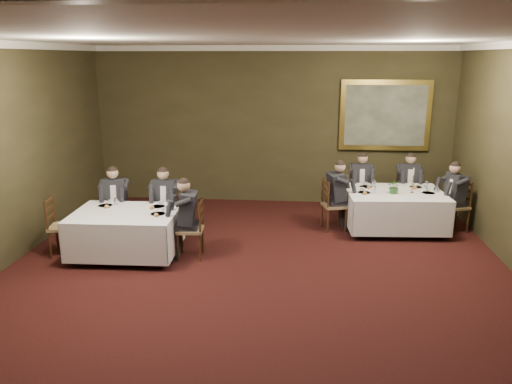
# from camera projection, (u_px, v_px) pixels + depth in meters

# --- Properties ---
(ground) EXTENTS (10.00, 10.00, 0.00)m
(ground) POSITION_uv_depth(u_px,v_px,m) (250.00, 301.00, 6.88)
(ground) COLOR black
(ground) RESTS_ON ground
(ceiling) EXTENTS (8.00, 10.00, 0.10)m
(ceiling) POSITION_uv_depth(u_px,v_px,m) (250.00, 36.00, 5.96)
(ceiling) COLOR silver
(ceiling) RESTS_ON back_wall
(back_wall) EXTENTS (8.00, 0.10, 3.50)m
(back_wall) POSITION_uv_depth(u_px,v_px,m) (272.00, 126.00, 11.23)
(back_wall) COLOR #302C18
(back_wall) RESTS_ON ground
(crown_molding) EXTENTS (8.00, 10.00, 0.12)m
(crown_molding) POSITION_uv_depth(u_px,v_px,m) (250.00, 41.00, 5.98)
(crown_molding) COLOR white
(crown_molding) RESTS_ON back_wall
(table_main) EXTENTS (1.92, 1.51, 0.67)m
(table_main) POSITION_uv_depth(u_px,v_px,m) (394.00, 208.00, 9.60)
(table_main) COLOR black
(table_main) RESTS_ON ground
(table_second) EXTENTS (1.77, 1.36, 0.67)m
(table_second) POSITION_uv_depth(u_px,v_px,m) (126.00, 230.00, 8.35)
(table_second) COLOR black
(table_second) RESTS_ON ground
(chair_main_backleft) EXTENTS (0.46, 0.44, 1.00)m
(chair_main_backleft) POSITION_uv_depth(u_px,v_px,m) (359.00, 202.00, 10.57)
(chair_main_backleft) COLOR olive
(chair_main_backleft) RESTS_ON ground
(diner_main_backleft) EXTENTS (0.43, 0.50, 1.35)m
(diner_main_backleft) POSITION_uv_depth(u_px,v_px,m) (360.00, 192.00, 10.50)
(diner_main_backleft) COLOR black
(diner_main_backleft) RESTS_ON chair_main_backleft
(chair_main_backright) EXTENTS (0.45, 0.43, 1.00)m
(chair_main_backright) POSITION_uv_depth(u_px,v_px,m) (406.00, 202.00, 10.55)
(chair_main_backright) COLOR olive
(chair_main_backright) RESTS_ON ground
(diner_main_backright) EXTENTS (0.42, 0.49, 1.35)m
(diner_main_backright) POSITION_uv_depth(u_px,v_px,m) (407.00, 192.00, 10.48)
(diner_main_backright) COLOR black
(diner_main_backright) RESTS_ON chair_main_backright
(chair_main_endleft) EXTENTS (0.52, 0.53, 1.00)m
(chair_main_endleft) POSITION_uv_depth(u_px,v_px,m) (333.00, 215.00, 9.67)
(chair_main_endleft) COLOR olive
(chair_main_endleft) RESTS_ON ground
(diner_main_endleft) EXTENTS (0.57, 0.51, 1.35)m
(diner_main_endleft) POSITION_uv_depth(u_px,v_px,m) (334.00, 204.00, 9.62)
(diner_main_endleft) COLOR black
(diner_main_endleft) RESTS_ON chair_main_endleft
(chair_main_endright) EXTENTS (0.53, 0.54, 1.00)m
(chair_main_endright) POSITION_uv_depth(u_px,v_px,m) (454.00, 216.00, 9.62)
(chair_main_endright) COLOR olive
(chair_main_endright) RESTS_ON ground
(diner_main_endright) EXTENTS (0.58, 0.52, 1.35)m
(diner_main_endright) POSITION_uv_depth(u_px,v_px,m) (455.00, 205.00, 9.56)
(diner_main_endright) COLOR black
(diner_main_endright) RESTS_ON chair_main_endright
(chair_sec_backleft) EXTENTS (0.51, 0.49, 1.00)m
(chair_sec_backleft) POSITION_uv_depth(u_px,v_px,m) (117.00, 222.00, 9.28)
(chair_sec_backleft) COLOR olive
(chair_sec_backleft) RESTS_ON ground
(diner_sec_backleft) EXTENTS (0.48, 0.54, 1.35)m
(diner_sec_backleft) POSITION_uv_depth(u_px,v_px,m) (116.00, 210.00, 9.21)
(diner_sec_backleft) COLOR black
(diner_sec_backleft) RESTS_ON chair_sec_backleft
(chair_sec_backright) EXTENTS (0.46, 0.44, 1.00)m
(chair_sec_backright) POSITION_uv_depth(u_px,v_px,m) (167.00, 223.00, 9.23)
(chair_sec_backright) COLOR olive
(chair_sec_backright) RESTS_ON ground
(diner_sec_backright) EXTENTS (0.43, 0.50, 1.35)m
(diner_sec_backright) POSITION_uv_depth(u_px,v_px,m) (166.00, 211.00, 9.16)
(diner_sec_backright) COLOR black
(diner_sec_backright) RESTS_ON chair_sec_backright
(chair_sec_endright) EXTENTS (0.45, 0.47, 1.00)m
(chair_sec_endright) POSITION_uv_depth(u_px,v_px,m) (191.00, 241.00, 8.33)
(chair_sec_endright) COLOR olive
(chair_sec_endright) RESTS_ON ground
(diner_sec_endright) EXTENTS (0.51, 0.44, 1.35)m
(diner_sec_endright) POSITION_uv_depth(u_px,v_px,m) (190.00, 228.00, 8.27)
(diner_sec_endright) COLOR black
(diner_sec_endright) RESTS_ON chair_sec_endright
(chair_sec_endleft) EXTENTS (0.48, 0.50, 1.00)m
(chair_sec_endleft) POSITION_uv_depth(u_px,v_px,m) (64.00, 238.00, 8.46)
(chair_sec_endleft) COLOR olive
(chair_sec_endleft) RESTS_ON ground
(centerpiece) EXTENTS (0.32, 0.30, 0.29)m
(centerpiece) POSITION_uv_depth(u_px,v_px,m) (395.00, 186.00, 9.36)
(centerpiece) COLOR #2D5926
(centerpiece) RESTS_ON table_main
(candlestick) EXTENTS (0.07, 0.07, 0.50)m
(candlestick) POSITION_uv_depth(u_px,v_px,m) (413.00, 183.00, 9.40)
(candlestick) COLOR #B48237
(candlestick) RESTS_ON table_main
(place_setting_table_main) EXTENTS (0.33, 0.31, 0.14)m
(place_setting_table_main) POSITION_uv_depth(u_px,v_px,m) (368.00, 185.00, 9.92)
(place_setting_table_main) COLOR white
(place_setting_table_main) RESTS_ON table_main
(place_setting_table_second) EXTENTS (0.33, 0.31, 0.14)m
(place_setting_table_second) POSITION_uv_depth(u_px,v_px,m) (109.00, 203.00, 8.66)
(place_setting_table_second) COLOR white
(place_setting_table_second) RESTS_ON table_second
(painting) EXTENTS (1.95, 0.09, 1.53)m
(painting) POSITION_uv_depth(u_px,v_px,m) (385.00, 115.00, 10.88)
(painting) COLOR gold
(painting) RESTS_ON back_wall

